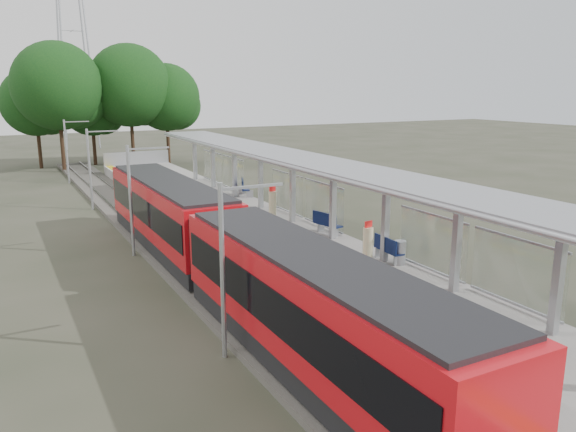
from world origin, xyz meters
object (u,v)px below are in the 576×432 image
object	(u,v)px
train	(221,246)
bench_far	(244,187)
litter_bin	(400,253)
bench_near	(387,249)
info_pillar_near	(368,246)
bench_mid	(326,223)
info_pillar_far	(273,205)

from	to	relation	value
train	bench_far	bearing A→B (deg)	63.20
train	litter_bin	world-z (taller)	train
bench_near	litter_bin	xyz separation A→B (m)	(0.23, -0.53, -0.07)
info_pillar_near	litter_bin	distance (m)	1.35
litter_bin	info_pillar_near	bearing A→B (deg)	154.42
bench_mid	bench_far	xyz separation A→B (m)	(0.43, 11.00, 0.02)
train	bench_mid	size ratio (longest dim) A/B	16.52
bench_near	bench_far	world-z (taller)	bench_far
bench_mid	train	bearing A→B (deg)	-168.11
bench_mid	info_pillar_near	distance (m)	5.04
bench_near	litter_bin	world-z (taller)	bench_near
train	bench_far	size ratio (longest dim) A/B	16.11
train	info_pillar_near	distance (m)	5.90
bench_mid	info_pillar_far	distance (m)	4.14
bench_mid	bench_far	world-z (taller)	bench_far
info_pillar_far	litter_bin	distance (m)	9.57
bench_near	bench_far	xyz separation A→B (m)	(0.55, 15.96, 0.03)
bench_near	bench_mid	xyz separation A→B (m)	(0.12, 4.96, 0.02)
train	info_pillar_far	size ratio (longest dim) A/B	15.09
bench_mid	litter_bin	distance (m)	5.49
bench_far	bench_near	bearing A→B (deg)	-69.94
train	bench_far	xyz separation A→B (m)	(7.10, 14.06, -0.46)
litter_bin	train	bearing A→B (deg)	160.28
train	info_pillar_far	world-z (taller)	train
train	bench_mid	world-z (taller)	train
train	info_pillar_near	world-z (taller)	train
info_pillar_far	bench_far	bearing A→B (deg)	75.10
bench_far	info_pillar_far	distance (m)	7.11
train	info_pillar_far	distance (m)	9.11
bench_far	bench_mid	bearing A→B (deg)	-70.22
bench_near	bench_mid	bearing A→B (deg)	92.22
info_pillar_near	info_pillar_far	bearing A→B (deg)	81.22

